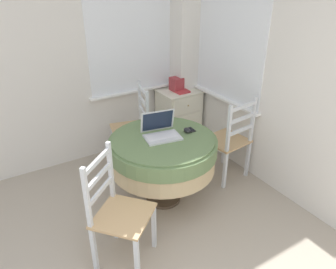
{
  "coord_description": "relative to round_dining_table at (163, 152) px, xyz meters",
  "views": [
    {
      "loc": [
        -0.36,
        -0.64,
        2.2
      ],
      "look_at": [
        1.2,
        1.89,
        0.66
      ],
      "focal_mm": 35.0,
      "sensor_mm": 36.0,
      "label": 1
    }
  ],
  "objects": [
    {
      "name": "computer_mouse",
      "position": [
        0.27,
        -0.02,
        0.17
      ],
      "size": [
        0.06,
        0.09,
        0.05
      ],
      "color": "black",
      "rests_on": "round_dining_table"
    },
    {
      "name": "storage_box",
      "position": [
        0.82,
        1.03,
        0.25
      ],
      "size": [
        0.14,
        0.16,
        0.17
      ],
      "color": "#9E3338",
      "rests_on": "corner_cabinet"
    },
    {
      "name": "cell_phone",
      "position": [
        0.33,
        -0.0,
        0.16
      ],
      "size": [
        0.06,
        0.11,
        0.01
      ],
      "color": "black",
      "rests_on": "round_dining_table"
    },
    {
      "name": "book_on_cabinet",
      "position": [
        0.84,
        0.95,
        0.18
      ],
      "size": [
        0.17,
        0.19,
        0.02
      ],
      "color": "#BC3338",
      "rests_on": "corner_cabinet"
    },
    {
      "name": "dining_chair_near_back_window",
      "position": [
        0.08,
        0.83,
        -0.11
      ],
      "size": [
        0.51,
        0.52,
        0.98
      ],
      "color": "tan",
      "rests_on": "ground_plane"
    },
    {
      "name": "dining_chair_camera_near",
      "position": [
        -0.7,
        -0.48,
        -0.11
      ],
      "size": [
        0.6,
        0.59,
        0.98
      ],
      "color": "tan",
      "rests_on": "ground_plane"
    },
    {
      "name": "round_dining_table",
      "position": [
        0.0,
        0.0,
        0.0
      ],
      "size": [
        1.05,
        1.05,
        0.73
      ],
      "color": "#4C3D2D",
      "rests_on": "ground_plane"
    },
    {
      "name": "dining_chair_near_right_window",
      "position": [
        0.84,
        -0.02,
        -0.11
      ],
      "size": [
        0.48,
        0.46,
        0.98
      ],
      "color": "tan",
      "rests_on": "ground_plane"
    },
    {
      "name": "corner_room_shell",
      "position": [
        0.23,
        0.18,
        0.7
      ],
      "size": [
        4.45,
        4.86,
        2.55
      ],
      "color": "silver",
      "rests_on": "ground_plane"
    },
    {
      "name": "laptop",
      "position": [
        0.0,
        0.05,
        0.2
      ],
      "size": [
        0.38,
        0.33,
        0.24
      ],
      "color": "silver",
      "rests_on": "round_dining_table"
    },
    {
      "name": "corner_cabinet",
      "position": [
        0.85,
        1.01,
        -0.21
      ],
      "size": [
        0.52,
        0.45,
        0.74
      ],
      "color": "silver",
      "rests_on": "ground_plane"
    }
  ]
}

